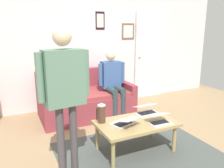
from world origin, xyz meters
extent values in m
plane|color=#9A7E5B|center=(0.00, 0.00, 0.00)|extent=(7.68, 7.68, 0.00)
cube|color=#464D4A|center=(0.00, 0.16, 0.00)|extent=(2.14, 1.62, 0.01)
cube|color=silver|center=(0.00, -2.20, 1.35)|extent=(7.04, 0.10, 2.70)
cube|color=brown|center=(-1.09, -2.15, 1.62)|extent=(0.32, 0.02, 0.37)
cube|color=silver|center=(-1.09, -2.14, 1.62)|extent=(0.24, 0.00, 0.28)
cube|color=black|center=(-0.40, -2.15, 1.85)|extent=(0.21, 0.02, 0.38)
cube|color=silver|center=(-0.40, -2.14, 1.85)|extent=(0.16, 0.00, 0.29)
cube|color=silver|center=(-1.69, -2.11, 1.02)|extent=(0.82, 0.05, 2.05)
sphere|color=tan|center=(-1.38, -2.07, 1.02)|extent=(0.06, 0.06, 0.06)
cube|color=brown|center=(0.19, -1.49, 0.21)|extent=(1.76, 0.95, 0.42)
cube|color=#98393C|center=(0.19, -1.47, 0.46)|extent=(1.52, 0.87, 0.08)
cube|color=brown|center=(0.19, -1.89, 0.65)|extent=(1.76, 0.14, 0.46)
cube|color=brown|center=(-0.63, -1.49, 0.52)|extent=(0.12, 0.95, 0.20)
cube|color=brown|center=(1.01, -1.49, 0.52)|extent=(0.12, 0.95, 0.20)
cube|color=#A28956|center=(0.00, 0.06, 0.41)|extent=(1.09, 0.66, 0.04)
cylinder|color=tan|center=(-0.47, 0.32, 0.20)|extent=(0.05, 0.05, 0.39)
cylinder|color=#998955|center=(0.48, 0.32, 0.20)|extent=(0.05, 0.05, 0.39)
cylinder|color=tan|center=(-0.47, -0.20, 0.20)|extent=(0.05, 0.05, 0.39)
cylinder|color=#9B8357|center=(0.48, -0.20, 0.20)|extent=(0.05, 0.05, 0.39)
cube|color=silver|center=(0.20, 0.03, 0.44)|extent=(0.35, 0.31, 0.01)
cube|color=black|center=(0.20, 0.04, 0.44)|extent=(0.28, 0.20, 0.00)
cube|color=silver|center=(0.16, 0.16, 0.55)|extent=(0.35, 0.29, 0.06)
cube|color=#B0CAF2|center=(0.16, 0.16, 0.55)|extent=(0.31, 0.26, 0.05)
cube|color=silver|center=(-0.32, -0.13, 0.44)|extent=(0.34, 0.23, 0.01)
cube|color=black|center=(-0.31, -0.14, 0.44)|extent=(0.29, 0.14, 0.00)
cube|color=silver|center=(-0.31, -0.21, 0.54)|extent=(0.34, 0.22, 0.07)
cube|color=#2E1E29|center=(-0.31, -0.20, 0.54)|extent=(0.31, 0.19, 0.06)
cube|color=silver|center=(-0.27, 0.24, 0.44)|extent=(0.31, 0.21, 0.01)
cube|color=black|center=(-0.27, 0.23, 0.44)|extent=(0.26, 0.13, 0.00)
cube|color=silver|center=(-0.27, 0.17, 0.53)|extent=(0.31, 0.19, 0.06)
cube|color=#B2CEF3|center=(-0.27, 0.17, 0.53)|extent=(0.28, 0.17, 0.05)
cylinder|color=#4C3323|center=(0.43, -0.14, 0.55)|extent=(0.11, 0.11, 0.24)
cylinder|color=#B7B7BC|center=(0.43, -0.14, 0.68)|extent=(0.11, 0.11, 0.02)
sphere|color=#B2B2B7|center=(0.43, -0.14, 0.70)|extent=(0.03, 0.03, 0.03)
cube|color=black|center=(0.50, -0.14, 0.56)|extent=(0.01, 0.01, 0.17)
cylinder|color=#443F42|center=(1.07, 0.18, 0.43)|extent=(0.09, 0.09, 0.86)
cylinder|color=#443F42|center=(0.92, 0.16, 0.43)|extent=(0.09, 0.09, 0.86)
cube|color=slate|center=(1.00, 0.17, 1.17)|extent=(0.45, 0.24, 0.61)
cylinder|color=slate|center=(1.25, 0.20, 1.20)|extent=(0.09, 0.09, 0.52)
cylinder|color=slate|center=(0.74, 0.14, 1.20)|extent=(0.09, 0.09, 0.52)
sphere|color=beige|center=(1.00, 0.17, 1.61)|extent=(0.20, 0.20, 0.20)
cylinder|color=#2D3E41|center=(-0.38, -1.03, 0.25)|extent=(0.10, 0.10, 0.50)
cylinder|color=#2D3E41|center=(-0.21, -1.03, 0.25)|extent=(0.10, 0.10, 0.50)
cylinder|color=#2D3E41|center=(-0.38, -1.21, 0.55)|extent=(0.12, 0.40, 0.12)
cylinder|color=#2D3E41|center=(-0.21, -1.21, 0.55)|extent=(0.12, 0.40, 0.12)
cube|color=#38588F|center=(-0.29, -1.39, 0.81)|extent=(0.37, 0.20, 0.52)
cylinder|color=#38588F|center=(-0.53, -1.34, 0.84)|extent=(0.08, 0.08, 0.42)
cylinder|color=#38588F|center=(-0.05, -1.34, 0.84)|extent=(0.08, 0.08, 0.42)
sphere|color=beige|center=(-0.29, -1.39, 1.19)|extent=(0.19, 0.19, 0.19)
camera|label=1|loc=(1.55, 2.54, 1.69)|focal=36.30mm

